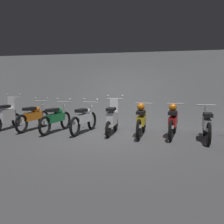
# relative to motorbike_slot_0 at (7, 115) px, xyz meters

# --- Properties ---
(ground_plane) EXTENTS (80.00, 80.00, 0.00)m
(ground_plane) POSITION_rel_motorbike_slot_0_xyz_m (3.94, -0.57, -0.53)
(ground_plane) COLOR #4C4C4F
(back_wall) EXTENTS (16.00, 0.30, 2.89)m
(back_wall) POSITION_rel_motorbike_slot_0_xyz_m (3.94, 2.25, 0.91)
(back_wall) COLOR #9EA0A3
(back_wall) RESTS_ON ground
(motorbike_slot_0) EXTENTS (0.59, 1.68, 1.29)m
(motorbike_slot_0) POSITION_rel_motorbike_slot_0_xyz_m (0.00, 0.00, 0.00)
(motorbike_slot_0) COLOR black
(motorbike_slot_0) RESTS_ON ground
(motorbike_slot_1) EXTENTS (0.59, 1.95, 1.15)m
(motorbike_slot_1) POSITION_rel_motorbike_slot_0_xyz_m (0.99, 0.14, -0.04)
(motorbike_slot_1) COLOR black
(motorbike_slot_1) RESTS_ON ground
(motorbike_slot_2) EXTENTS (0.59, 1.95, 1.15)m
(motorbike_slot_2) POSITION_rel_motorbike_slot_0_xyz_m (1.97, -0.03, -0.04)
(motorbike_slot_2) COLOR black
(motorbike_slot_2) RESTS_ON ground
(motorbike_slot_3) EXTENTS (0.59, 1.95, 1.15)m
(motorbike_slot_3) POSITION_rel_motorbike_slot_0_xyz_m (2.96, 0.11, -0.04)
(motorbike_slot_3) COLOR black
(motorbike_slot_3) RESTS_ON ground
(motorbike_slot_4) EXTENTS (0.59, 1.68, 1.29)m
(motorbike_slot_4) POSITION_rel_motorbike_slot_0_xyz_m (3.94, 0.15, 0.00)
(motorbike_slot_4) COLOR black
(motorbike_slot_4) RESTS_ON ground
(motorbike_slot_5) EXTENTS (0.56, 1.95, 1.08)m
(motorbike_slot_5) POSITION_rel_motorbike_slot_0_xyz_m (4.92, 0.08, -0.00)
(motorbike_slot_5) COLOR black
(motorbike_slot_5) RESTS_ON ground
(motorbike_slot_6) EXTENTS (0.56, 1.95, 1.08)m
(motorbike_slot_6) POSITION_rel_motorbike_slot_0_xyz_m (5.91, 0.19, -0.00)
(motorbike_slot_6) COLOR black
(motorbike_slot_6) RESTS_ON ground
(motorbike_slot_7) EXTENTS (0.56, 1.95, 1.03)m
(motorbike_slot_7) POSITION_rel_motorbike_slot_0_xyz_m (6.89, -0.03, -0.04)
(motorbike_slot_7) COLOR black
(motorbike_slot_7) RESTS_ON ground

